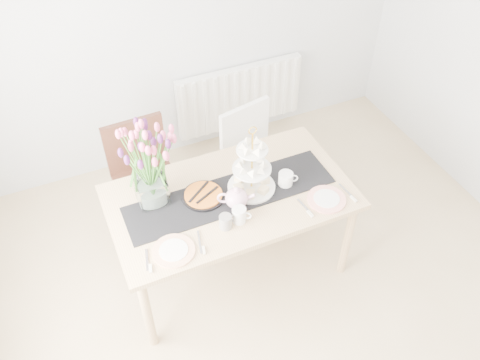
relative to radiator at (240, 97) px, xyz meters
name	(u,v)px	position (x,y,z in m)	size (l,w,h in m)	color
room_shell	(326,211)	(-0.50, -2.19, 0.85)	(4.50, 4.50, 4.50)	tan
radiator	(240,97)	(0.00, 0.00, 0.00)	(1.20, 0.08, 0.60)	white
dining_table	(231,203)	(-0.68, -1.40, 0.22)	(1.60, 0.90, 0.75)	tan
chair_brown	(143,170)	(-1.11, -0.70, 0.09)	(0.48, 0.48, 0.92)	#3B1B15
chair_white	(253,153)	(-0.25, -0.84, 0.08)	(0.53, 0.53, 0.90)	white
table_runner	(230,195)	(-0.68, -1.40, 0.30)	(1.40, 0.35, 0.01)	black
tulip_vase	(146,157)	(-1.16, -1.25, 0.68)	(0.69, 0.69, 0.59)	silver
cake_stand	(252,174)	(-0.53, -1.40, 0.43)	(0.32, 0.32, 0.47)	gold
teapot	(236,198)	(-0.69, -1.51, 0.37)	(0.23, 0.19, 0.15)	silver
cream_jug	(286,179)	(-0.31, -1.46, 0.35)	(0.10, 0.10, 0.10)	white
tart_tin	(203,196)	(-0.86, -1.35, 0.32)	(0.28, 0.28, 0.03)	black
mug_grey	(225,222)	(-0.82, -1.64, 0.35)	(0.08, 0.08, 0.09)	gray
mug_white	(239,215)	(-0.72, -1.63, 0.35)	(0.09, 0.09, 0.11)	white
plate_left	(174,251)	(-1.18, -1.70, 0.31)	(0.26, 0.26, 0.01)	silver
plate_right	(326,199)	(-0.13, -1.70, 0.31)	(0.25, 0.25, 0.01)	white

